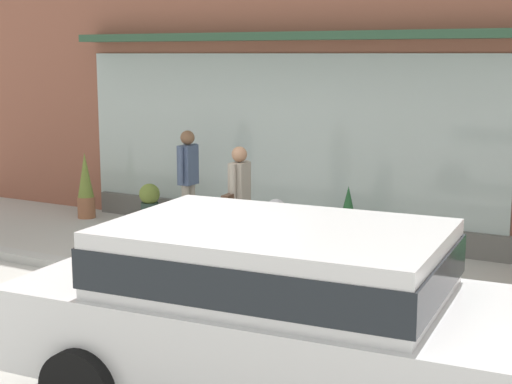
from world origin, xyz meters
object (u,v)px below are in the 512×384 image
at_px(pedestrian_with_handbag, 239,196).
at_px(pedestrian_passerby, 188,175).
at_px(potted_plant_corner_tall, 86,187).
at_px(parked_car_white, 293,308).
at_px(potted_plant_by_entrance, 150,203).
at_px(potted_plant_low_front, 348,220).
at_px(fire_hydrant, 276,237).

height_order(pedestrian_with_handbag, pedestrian_passerby, pedestrian_passerby).
xyz_separation_m(pedestrian_passerby, potted_plant_corner_tall, (-2.27, 0.23, -0.42)).
height_order(parked_car_white, potted_plant_corner_tall, parked_car_white).
bearing_deg(potted_plant_by_entrance, parked_car_white, -43.81).
height_order(potted_plant_low_front, potted_plant_corner_tall, potted_plant_corner_tall).
bearing_deg(potted_plant_low_front, parked_car_white, -72.37).
xyz_separation_m(pedestrian_passerby, potted_plant_low_front, (2.53, 0.26, -0.49)).
relative_size(pedestrian_with_handbag, pedestrian_passerby, 0.96).
xyz_separation_m(pedestrian_with_handbag, potted_plant_low_front, (1.11, 1.15, -0.44)).
relative_size(fire_hydrant, potted_plant_corner_tall, 0.86).
relative_size(fire_hydrant, pedestrian_passerby, 0.60).
relative_size(parked_car_white, potted_plant_corner_tall, 4.17).
xyz_separation_m(fire_hydrant, potted_plant_low_front, (0.38, 1.45, -0.02)).
bearing_deg(potted_plant_low_front, potted_plant_by_entrance, -179.93).
distance_m(pedestrian_with_handbag, potted_plant_by_entrance, 2.68).
height_order(fire_hydrant, pedestrian_passerby, pedestrian_passerby).
relative_size(potted_plant_low_front, potted_plant_corner_tall, 0.85).
distance_m(parked_car_white, potted_plant_corner_tall, 7.93).
bearing_deg(pedestrian_with_handbag, potted_plant_by_entrance, -120.34).
bearing_deg(potted_plant_low_front, pedestrian_with_handbag, -134.06).
bearing_deg(potted_plant_by_entrance, fire_hydrant, -25.16).
height_order(pedestrian_with_handbag, potted_plant_corner_tall, pedestrian_with_handbag).
bearing_deg(potted_plant_by_entrance, potted_plant_corner_tall, -178.71).
distance_m(pedestrian_with_handbag, potted_plant_low_front, 1.66).
bearing_deg(potted_plant_corner_tall, pedestrian_with_handbag, -16.79).
bearing_deg(pedestrian_passerby, parked_car_white, -139.39).
relative_size(potted_plant_corner_tall, potted_plant_by_entrance, 1.61).
bearing_deg(fire_hydrant, parked_car_white, -60.27).
relative_size(pedestrian_passerby, potted_plant_by_entrance, 2.34).
bearing_deg(potted_plant_low_front, pedestrian_passerby, -174.05).
xyz_separation_m(fire_hydrant, potted_plant_corner_tall, (-4.42, 1.42, 0.06)).
height_order(fire_hydrant, potted_plant_low_front, fire_hydrant).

